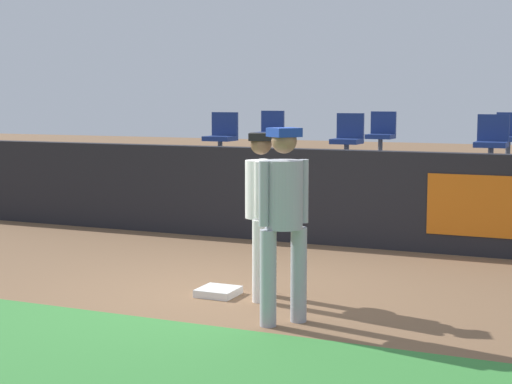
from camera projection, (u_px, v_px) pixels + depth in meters
ground_plane at (221, 296)px, 8.52m from camera, size 60.00×60.00×0.00m
grass_foreground_strip at (84, 366)px, 6.29m from camera, size 18.00×2.80×0.01m
first_base at (218, 292)px, 8.55m from camera, size 0.40×0.40×0.08m
player_fielder_home at (262, 204)px, 8.33m from camera, size 0.41×0.57×1.73m
player_runner_visitor at (284, 211)px, 7.36m from camera, size 0.49×0.49×1.82m
field_wall at (326, 197)px, 11.51m from camera, size 18.00×0.26×1.36m
bleacher_platform at (373, 190)px, 13.87m from camera, size 18.00×4.80×1.00m
seat_front_center at (348, 137)px, 12.78m from camera, size 0.44×0.44×0.84m
seat_back_right at (509, 134)px, 13.52m from camera, size 0.45×0.44×0.84m
seat_front_right at (492, 139)px, 11.90m from camera, size 0.46×0.44×0.84m
seat_back_center at (382, 132)px, 14.39m from camera, size 0.46×0.44×0.84m
seat_front_left at (222, 134)px, 13.67m from camera, size 0.48×0.44×0.84m
seat_back_left at (270, 130)px, 15.25m from camera, size 0.46×0.44×0.84m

